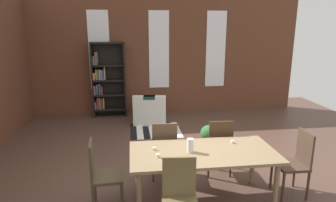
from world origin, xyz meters
TOP-DOWN VIEW (x-y plane):
  - ground_plane at (0.00, 0.00)m, footprint 10.16×10.16m
  - back_wall_brick at (0.00, 3.97)m, footprint 7.84×0.12m
  - window_pane_0 at (-1.60, 3.90)m, footprint 0.55×0.02m
  - window_pane_1 at (0.00, 3.90)m, footprint 0.55×0.02m
  - window_pane_2 at (1.60, 3.90)m, footprint 0.55×0.02m
  - dining_table at (0.15, -0.56)m, footprint 1.96×0.94m
  - vase_on_table at (-0.03, -0.56)m, footprint 0.09×0.09m
  - tealight_candle_0 at (-0.50, -0.44)m, footprint 0.04×0.04m
  - tealight_candle_1 at (-0.47, -0.67)m, footprint 0.04×0.04m
  - tealight_candle_2 at (0.64, -0.34)m, footprint 0.04×0.04m
  - dining_chair_head_left at (-1.20, -0.57)m, footprint 0.43×0.43m
  - dining_chair_far_right at (0.59, 0.13)m, footprint 0.42×0.42m
  - dining_chair_far_left at (-0.29, 0.13)m, footprint 0.42×0.42m
  - dining_chair_near_left at (-0.28, -1.26)m, footprint 0.43×0.43m
  - dining_chair_head_right at (1.50, -0.56)m, footprint 0.41×0.41m
  - bookshelf_tall at (-1.44, 3.72)m, footprint 0.88×0.32m
  - armchair_white at (-0.32, 3.01)m, footprint 0.89×0.89m
  - potted_plant_by_shelf at (0.74, 1.28)m, footprint 0.34×0.34m
  - striped_rug at (-0.25, 2.36)m, footprint 1.17×1.08m

SIDE VIEW (x-z plane):
  - ground_plane at x=0.00m, z-range 0.00..0.00m
  - striped_rug at x=-0.25m, z-range 0.00..0.01m
  - potted_plant_by_shelf at x=0.74m, z-range 0.03..0.48m
  - armchair_white at x=-0.32m, z-range -0.10..0.65m
  - dining_chair_head_left at x=-1.20m, z-range 0.04..0.99m
  - dining_chair_far_right at x=0.59m, z-range 0.04..0.99m
  - dining_chair_far_left at x=-0.29m, z-range 0.04..0.99m
  - dining_chair_near_left at x=-0.28m, z-range 0.04..0.99m
  - dining_chair_head_right at x=1.50m, z-range 0.04..0.99m
  - dining_table at x=0.15m, z-range 0.29..1.03m
  - tealight_candle_2 at x=0.64m, z-range 0.74..0.78m
  - tealight_candle_0 at x=-0.50m, z-range 0.74..0.78m
  - tealight_candle_1 at x=-0.47m, z-range 0.74..0.78m
  - vase_on_table at x=-0.03m, z-range 0.74..0.92m
  - bookshelf_tall at x=-1.44m, z-range -0.01..1.98m
  - back_wall_brick at x=0.00m, z-range 0.00..3.20m
  - window_pane_0 at x=-1.60m, z-range 0.72..2.80m
  - window_pane_1 at x=0.00m, z-range 0.72..2.80m
  - window_pane_2 at x=1.60m, z-range 0.72..2.80m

